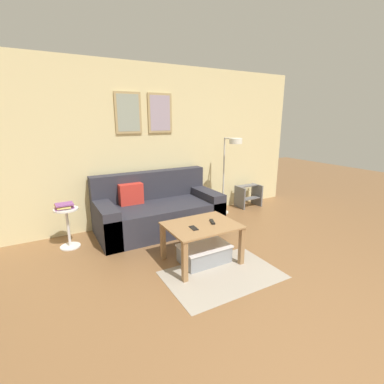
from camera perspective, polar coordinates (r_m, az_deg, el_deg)
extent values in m
plane|color=brown|center=(2.62, 30.90, -28.75)|extent=(16.00, 16.00, 0.00)
cube|color=beige|center=(4.74, -6.98, 9.45)|extent=(5.60, 0.06, 2.55)
cube|color=tan|center=(4.51, -12.96, 15.54)|extent=(0.41, 0.02, 0.62)
cube|color=#939E8E|center=(4.50, -12.92, 15.54)|extent=(0.34, 0.01, 0.55)
cube|color=tan|center=(4.69, -6.59, 15.77)|extent=(0.41, 0.02, 0.62)
cube|color=#A393A8|center=(4.68, -6.54, 15.78)|extent=(0.34, 0.01, 0.55)
cube|color=#A39989|center=(3.31, 6.29, -16.50)|extent=(1.28, 0.85, 0.01)
cube|color=#2D2D38|center=(4.41, -6.65, -5.10)|extent=(1.90, 0.92, 0.44)
cube|color=#2D2D38|center=(4.60, -8.56, 1.45)|extent=(1.90, 0.20, 0.45)
cube|color=#2D2D38|center=(4.16, -17.30, -6.05)|extent=(0.24, 0.92, 0.56)
cube|color=#2D2D38|center=(4.75, 2.60, -2.75)|extent=(0.24, 0.92, 0.56)
cube|color=red|center=(4.35, -12.39, -0.42)|extent=(0.36, 0.14, 0.32)
cube|color=#997047|center=(3.36, 2.01, -6.82)|extent=(0.85, 0.66, 0.02)
cube|color=#997047|center=(3.07, -1.49, -14.14)|extent=(0.06, 0.06, 0.47)
cube|color=#997047|center=(3.45, 10.12, -10.86)|extent=(0.06, 0.06, 0.47)
cube|color=#997047|center=(3.53, -5.97, -10.06)|extent=(0.06, 0.06, 0.47)
cube|color=#997047|center=(3.87, 4.65, -7.70)|extent=(0.06, 0.06, 0.47)
cube|color=gray|center=(3.51, 2.53, -12.59)|extent=(0.58, 0.37, 0.20)
cube|color=silver|center=(3.46, 2.55, -10.98)|extent=(0.60, 0.40, 0.02)
cylinder|color=silver|center=(5.26, 6.28, -4.12)|extent=(0.22, 0.22, 0.02)
cylinder|color=silver|center=(5.08, 6.50, 3.27)|extent=(0.03, 0.03, 1.36)
cylinder|color=silver|center=(4.86, 7.82, 10.83)|extent=(0.02, 0.31, 0.02)
cylinder|color=white|center=(4.74, 8.95, 10.32)|extent=(0.22, 0.22, 0.09)
cylinder|color=white|center=(4.25, -23.66, -10.16)|extent=(0.27, 0.27, 0.01)
cylinder|color=white|center=(4.15, -24.05, -6.79)|extent=(0.04, 0.04, 0.52)
cylinder|color=white|center=(4.07, -24.46, -3.24)|extent=(0.31, 0.31, 0.02)
cube|color=#8C4C93|center=(4.07, -24.69, -3.01)|extent=(0.24, 0.14, 0.02)
cube|color=#D8C666|center=(4.06, -24.84, -2.75)|extent=(0.17, 0.17, 0.02)
cube|color=#D18438|center=(4.07, -24.80, -2.43)|extent=(0.23, 0.18, 0.01)
cube|color=#8C4C93|center=(4.04, -24.74, -2.30)|extent=(0.22, 0.18, 0.02)
cube|color=black|center=(3.42, 4.18, -6.10)|extent=(0.09, 0.15, 0.02)
cube|color=black|center=(3.24, 0.33, -7.40)|extent=(0.08, 0.15, 0.01)
cube|color=slate|center=(5.52, 9.75, -1.12)|extent=(0.03, 0.31, 0.42)
cube|color=slate|center=(5.80, 13.15, -0.51)|extent=(0.03, 0.31, 0.42)
cube|color=slate|center=(5.63, 11.83, -1.27)|extent=(0.41, 0.14, 0.02)
cube|color=slate|center=(5.65, 11.24, 1.30)|extent=(0.41, 0.14, 0.02)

